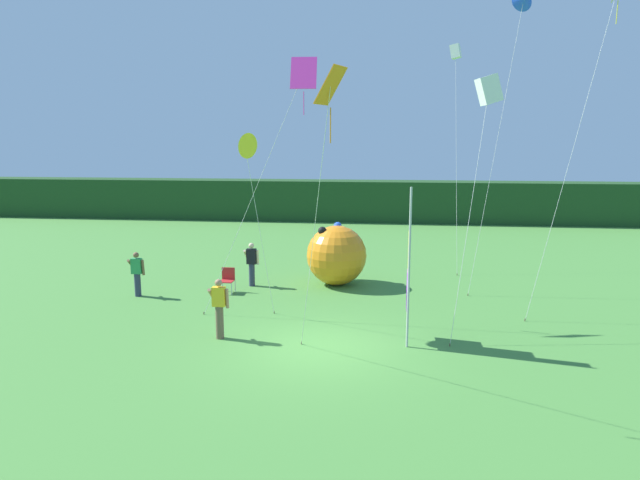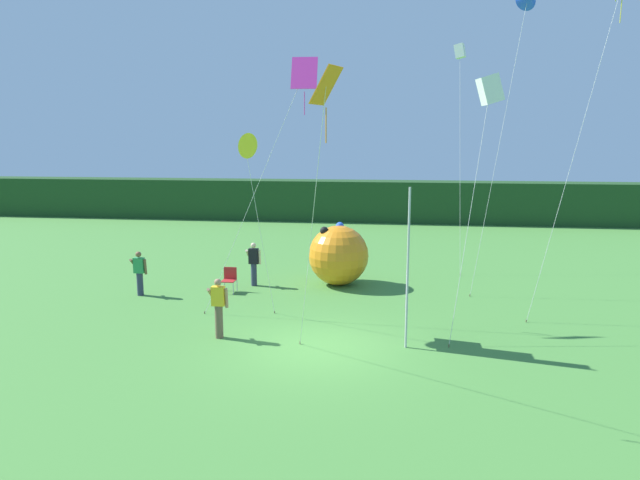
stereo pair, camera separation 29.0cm
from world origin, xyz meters
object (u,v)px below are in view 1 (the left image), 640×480
kite_magenta_diamond_1 (300,82)px  kite_white_box_2 (489,90)px  banner_flag (408,270)px  person_mid_field (137,273)px  folding_chair (227,278)px  kite_orange_diamond_0 (329,104)px  kite_yellow_delta_5 (245,146)px  person_near_banner (252,263)px  inflatable_balloon (337,255)px  kite_blue_delta_6 (524,0)px  person_far_left (219,307)px  kite_white_box_3 (456,53)px

kite_magenta_diamond_1 → kite_white_box_2: 5.60m
banner_flag → person_mid_field: banner_flag is taller
folding_chair → kite_magenta_diamond_1: size_ratio=0.11×
kite_orange_diamond_0 → kite_yellow_delta_5: size_ratio=1.21×
kite_yellow_delta_5 → kite_magenta_diamond_1: bearing=46.2°
person_near_banner → inflatable_balloon: (3.16, 0.57, 0.27)m
person_mid_field → kite_blue_delta_6: bearing=16.8°
banner_flag → folding_chair: 7.88m
inflatable_balloon → person_mid_field: bearing=-160.4°
person_far_left → kite_white_box_3: bearing=58.1°
folding_chair → kite_blue_delta_6: size_ratio=0.08×
person_near_banner → person_far_left: person_far_left is taller
kite_magenta_diamond_1 → person_mid_field: bearing=171.0°
inflatable_balloon → folding_chair: (-3.83, -1.56, -0.63)m
kite_orange_diamond_0 → kite_magenta_diamond_1: (-1.48, 5.89, 1.02)m
person_far_left → kite_yellow_delta_5: size_ratio=0.30×
person_far_left → kite_magenta_diamond_1: bearing=57.4°
person_mid_field → kite_yellow_delta_5: bearing=-27.6°
person_far_left → kite_orange_diamond_0: (3.33, -2.98, 5.26)m
kite_white_box_3 → kite_blue_delta_6: kite_blue_delta_6 is taller
kite_white_box_2 → kite_white_box_3: kite_white_box_3 is taller
person_mid_field → person_far_left: size_ratio=0.94×
person_near_banner → person_far_left: (0.46, -5.72, 0.03)m
banner_flag → kite_orange_diamond_0: (-1.82, -3.21, 4.12)m
folding_chair → kite_white_box_2: size_ratio=0.12×
kite_blue_delta_6 → kite_magenta_diamond_1: bearing=-146.2°
kite_white_box_2 → kite_white_box_3: (0.02, 9.13, 2.37)m
kite_orange_diamond_0 → kite_blue_delta_6: (6.05, 10.91, 4.32)m
person_near_banner → kite_white_box_3: kite_white_box_3 is taller
kite_yellow_delta_5 → kite_blue_delta_6: bearing=36.0°
person_mid_field → kite_yellow_delta_5: kite_yellow_delta_5 is taller
kite_magenta_diamond_1 → kite_white_box_2: kite_magenta_diamond_1 is taller
kite_orange_diamond_0 → kite_yellow_delta_5: 5.35m
kite_yellow_delta_5 → inflatable_balloon: bearing=65.2°
banner_flag → kite_white_box_3: bearing=78.9°
inflatable_balloon → kite_blue_delta_6: bearing=13.7°
kite_magenta_diamond_1 → kite_yellow_delta_5: bearing=-133.8°
kite_yellow_delta_5 → person_near_banner: bearing=102.2°
kite_magenta_diamond_1 → kite_white_box_3: size_ratio=0.82×
kite_white_box_3 → kite_blue_delta_6: size_ratio=0.88×
folding_chair → person_near_banner: bearing=55.9°
inflatable_balloon → kite_orange_diamond_0: kite_orange_diamond_0 is taller
person_far_left → person_near_banner: bearing=94.6°
kite_white_box_2 → kite_yellow_delta_5: 7.30m
kite_magenta_diamond_1 → kite_blue_delta_6: kite_blue_delta_6 is taller
person_near_banner → inflatable_balloon: bearing=10.3°
inflatable_balloon → kite_yellow_delta_5: (-2.24, -4.85, 4.14)m
kite_magenta_diamond_1 → person_near_banner: bearing=129.4°
person_far_left → kite_white_box_2: size_ratio=0.23×
kite_yellow_delta_5 → kite_white_box_3: bearing=56.4°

